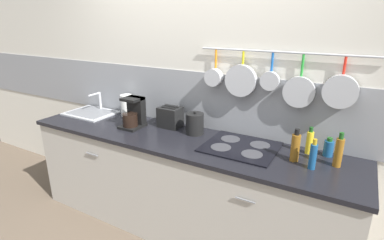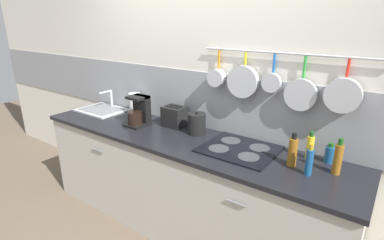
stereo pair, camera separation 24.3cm
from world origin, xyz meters
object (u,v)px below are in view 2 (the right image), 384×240
(toaster, at_px, (174,116))
(bottle_cooking_wine, at_px, (293,151))
(bottle_sesame_oil, at_px, (310,147))
(bottle_vinegar, at_px, (309,161))
(paper_towel_roll, at_px, (135,104))
(kettle, at_px, (197,124))
(bottle_olive_oil, at_px, (330,154))
(coffee_maker, at_px, (139,113))
(bottle_dish_soap, at_px, (338,158))

(toaster, xyz_separation_m, bottle_cooking_wine, (1.16, -0.15, 0.01))
(bottle_sesame_oil, bearing_deg, bottle_vinegar, -76.00)
(paper_towel_roll, relative_size, toaster, 1.06)
(kettle, relative_size, bottle_cooking_wine, 0.87)
(paper_towel_roll, distance_m, bottle_cooking_wine, 1.72)
(paper_towel_roll, bearing_deg, bottle_olive_oil, 0.73)
(coffee_maker, xyz_separation_m, bottle_vinegar, (1.58, -0.05, -0.02))
(bottle_olive_oil, distance_m, bottle_dish_soap, 0.17)
(toaster, xyz_separation_m, bottle_olive_oil, (1.36, 0.05, -0.03))
(kettle, bearing_deg, bottle_vinegar, -10.10)
(coffee_maker, bearing_deg, bottle_dish_soap, 2.25)
(coffee_maker, bearing_deg, toaster, 28.98)
(coffee_maker, relative_size, bottle_dish_soap, 1.14)
(paper_towel_roll, xyz_separation_m, bottle_olive_oil, (1.91, 0.02, -0.05))
(kettle, height_order, bottle_cooking_wine, bottle_cooking_wine)
(bottle_vinegar, relative_size, bottle_olive_oil, 1.50)
(bottle_sesame_oil, xyz_separation_m, bottle_olive_oil, (0.13, 0.02, -0.03))
(toaster, xyz_separation_m, kettle, (0.28, -0.04, -0.00))
(bottle_cooking_wine, bearing_deg, bottle_sesame_oil, 69.36)
(paper_towel_roll, distance_m, kettle, 0.84)
(bottle_cooking_wine, relative_size, bottle_olive_oil, 1.68)
(paper_towel_roll, bearing_deg, bottle_cooking_wine, -6.03)
(toaster, relative_size, bottle_olive_oil, 1.52)
(toaster, distance_m, bottle_dish_soap, 1.44)
(kettle, relative_size, bottle_dish_soap, 0.84)
(coffee_maker, height_order, toaster, coffee_maker)
(bottle_cooking_wine, xyz_separation_m, bottle_dish_soap, (0.27, 0.06, 0.00))
(bottle_sesame_oil, bearing_deg, paper_towel_roll, 179.97)
(bottle_cooking_wine, height_order, bottle_vinegar, bottle_cooking_wine)
(bottle_sesame_oil, distance_m, bottle_olive_oil, 0.14)
(bottle_dish_soap, bearing_deg, paper_towel_roll, 176.41)
(bottle_cooking_wine, bearing_deg, toaster, 172.49)
(bottle_cooking_wine, bearing_deg, paper_towel_roll, 173.97)
(coffee_maker, distance_m, bottle_sesame_oil, 1.54)
(bottle_dish_soap, bearing_deg, coffee_maker, -177.75)
(coffee_maker, distance_m, bottle_vinegar, 1.59)
(kettle, xyz_separation_m, bottle_cooking_wine, (0.88, -0.11, 0.01))
(toaster, distance_m, bottle_sesame_oil, 1.23)
(paper_towel_roll, bearing_deg, bottle_vinegar, -7.64)
(bottle_sesame_oil, height_order, bottle_dish_soap, bottle_dish_soap)
(paper_towel_roll, relative_size, kettle, 1.11)
(bottle_cooking_wine, height_order, bottle_olive_oil, bottle_cooking_wine)
(bottle_vinegar, distance_m, bottle_dish_soap, 0.19)
(toaster, bearing_deg, kettle, -8.00)
(paper_towel_roll, xyz_separation_m, coffee_maker, (0.25, -0.19, 0.00))
(coffee_maker, relative_size, bottle_vinegar, 1.31)
(coffee_maker, relative_size, bottle_sesame_oil, 1.35)
(bottle_vinegar, bearing_deg, paper_towel_roll, 172.36)
(coffee_maker, height_order, kettle, coffee_maker)
(kettle, bearing_deg, paper_towel_roll, 175.36)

